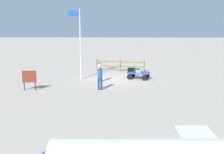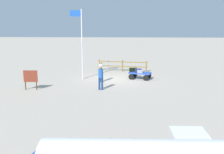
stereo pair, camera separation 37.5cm
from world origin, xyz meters
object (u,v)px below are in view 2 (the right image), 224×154
object	(u,v)px
flagpole	(81,39)
luggage_cart	(140,74)
suitcase_olive	(133,70)
worker_lead	(101,76)
worker_trailing	(101,70)
signboard	(31,77)
suitcase_tan	(138,71)
suitcase_maroon	(140,71)

from	to	relation	value
flagpole	luggage_cart	bearing A→B (deg)	-177.84
suitcase_olive	worker_lead	xyz separation A→B (m)	(2.46, 4.28, 0.29)
worker_trailing	signboard	distance (m)	5.60
luggage_cart	suitcase_olive	size ratio (longest dim) A/B	3.03
worker_lead	worker_trailing	world-z (taller)	worker_lead
flagpole	signboard	world-z (taller)	flagpole
flagpole	signboard	distance (m)	5.58
suitcase_tan	suitcase_maroon	distance (m)	0.17
worker_lead	suitcase_tan	bearing A→B (deg)	-127.66
suitcase_maroon	flagpole	xyz separation A→B (m)	(4.97, -0.08, 2.70)
suitcase_tan	suitcase_maroon	xyz separation A→B (m)	(-0.13, 0.10, -0.03)
luggage_cart	worker_trailing	distance (m)	3.52
worker_trailing	suitcase_olive	bearing A→B (deg)	-146.90
suitcase_maroon	worker_lead	size ratio (longest dim) A/B	0.26
suitcase_tan	signboard	bearing A→B (deg)	26.43
signboard	flagpole	bearing A→B (deg)	-128.20
suitcase_olive	luggage_cart	bearing A→B (deg)	146.16
suitcase_olive	worker_trailing	xyz separation A→B (m)	(2.64, 1.72, 0.23)
flagpole	signboard	bearing A→B (deg)	51.80
suitcase_tan	signboard	size ratio (longest dim) A/B	0.41
suitcase_maroon	worker_lead	world-z (taller)	worker_lead
worker_lead	flagpole	size ratio (longest dim) A/B	0.30
luggage_cart	worker_trailing	bearing A→B (deg)	22.61
luggage_cart	signboard	size ratio (longest dim) A/B	1.41
suitcase_olive	suitcase_maroon	size ratio (longest dim) A/B	1.48
suitcase_maroon	flagpole	bearing A→B (deg)	-0.97
worker_lead	worker_trailing	xyz separation A→B (m)	(0.18, -2.56, -0.06)
suitcase_tan	worker_lead	size ratio (longest dim) A/B	0.33
suitcase_tan	suitcase_maroon	size ratio (longest dim) A/B	1.29
luggage_cart	suitcase_tan	distance (m)	0.40
luggage_cart	worker_lead	world-z (taller)	worker_lead
suitcase_olive	signboard	world-z (taller)	signboard
suitcase_olive	worker_lead	size ratio (longest dim) A/B	0.38
worker_lead	suitcase_maroon	bearing A→B (deg)	-129.66
worker_trailing	luggage_cart	bearing A→B (deg)	-157.39
flagpole	suitcase_olive	bearing A→B (deg)	-172.63
suitcase_tan	worker_trailing	world-z (taller)	worker_trailing
worker_trailing	suitcase_maroon	bearing A→B (deg)	-161.52
luggage_cart	worker_lead	distance (m)	4.98
luggage_cart	worker_trailing	world-z (taller)	worker_trailing
suitcase_maroon	suitcase_olive	bearing A→B (deg)	-50.17
luggage_cart	signboard	distance (m)	9.07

